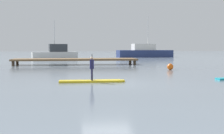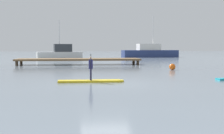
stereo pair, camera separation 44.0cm
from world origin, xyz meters
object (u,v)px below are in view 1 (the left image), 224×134
(paddler_child_solo, at_px, (92,67))
(mooring_buoy_near, at_px, (170,67))
(paddleboard_near, at_px, (92,81))
(fishing_boat_white_large, at_px, (144,52))
(fishing_boat_green_midground, at_px, (56,54))

(paddler_child_solo, bearing_deg, mooring_buoy_near, 48.89)
(paddleboard_near, xyz_separation_m, mooring_buoy_near, (6.71, 7.67, 0.20))
(fishing_boat_white_large, bearing_deg, paddleboard_near, -107.58)
(paddler_child_solo, height_order, mooring_buoy_near, paddler_child_solo)
(paddleboard_near, distance_m, fishing_boat_green_midground, 31.48)
(paddleboard_near, distance_m, mooring_buoy_near, 10.20)
(paddleboard_near, distance_m, fishing_boat_white_large, 40.25)
(paddleboard_near, xyz_separation_m, fishing_boat_green_midground, (-3.22, 31.31, 0.78))
(fishing_boat_green_midground, bearing_deg, paddler_child_solo, -84.12)
(paddleboard_near, bearing_deg, paddler_child_solo, -67.65)
(paddleboard_near, bearing_deg, fishing_boat_white_large, 72.42)
(fishing_boat_green_midground, xyz_separation_m, mooring_buoy_near, (9.93, -23.63, -0.58))
(paddleboard_near, relative_size, mooring_buoy_near, 6.72)
(fishing_boat_white_large, bearing_deg, paddler_child_solo, -107.57)
(paddleboard_near, height_order, mooring_buoy_near, mooring_buoy_near)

